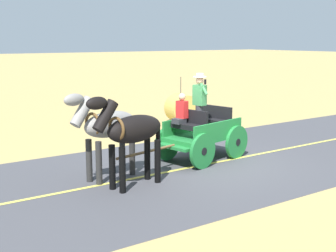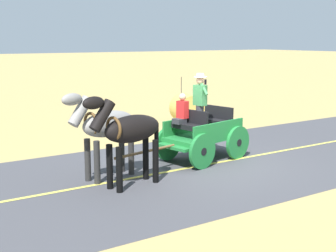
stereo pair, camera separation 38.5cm
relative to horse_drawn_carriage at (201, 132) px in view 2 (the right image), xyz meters
name	(u,v)px [view 2 (the right image)]	position (x,y,z in m)	size (l,w,h in m)	color
ground_plane	(212,164)	(-0.51, 0.02, -0.82)	(200.00, 200.00, 0.00)	tan
road_surface	(212,164)	(-0.51, 0.02, -0.81)	(6.52, 160.00, 0.01)	#424247
road_centre_stripe	(212,164)	(-0.51, 0.02, -0.81)	(0.12, 160.00, 0.00)	#DBCC4C
horse_drawn_carriage	(201,132)	(0.00, 0.00, 0.00)	(1.87, 4.51, 2.50)	#1E7233
horse_near_side	(129,131)	(-1.04, 2.88, 0.51)	(0.83, 2.15, 2.21)	black
horse_off_side	(106,126)	(-0.17, 3.06, 0.51)	(0.92, 2.15, 2.21)	gray
hay_bale	(188,109)	(4.98, -3.04, -0.22)	(1.20, 1.20, 1.10)	gold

